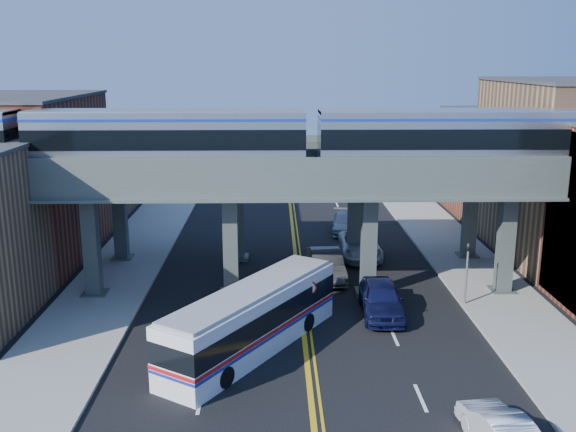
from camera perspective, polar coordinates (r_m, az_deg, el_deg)
name	(u,v)px	position (r m, az deg, el deg)	size (l,w,h in m)	color
ground	(306,355)	(30.73, 1.63, -12.27)	(120.00, 120.00, 0.00)	black
sidewalk_west	(112,283)	(41.15, -15.37, -5.77)	(5.00, 70.00, 0.16)	gray
sidewalk_east	(483,280)	(41.94, 16.91, -5.51)	(5.00, 70.00, 0.16)	gray
building_west_b	(26,179)	(47.49, -22.27, 3.04)	(8.00, 14.00, 11.00)	brown
building_west_c	(83,169)	(59.86, -17.78, 3.97)	(8.00, 10.00, 8.00)	#886646
building_east_b	(562,170)	(48.50, 23.14, 3.76)	(8.00, 14.00, 12.00)	#886646
building_east_c	(497,162)	(60.66, 18.07, 4.55)	(8.00, 10.00, 9.00)	brown
elevated_viaduct_near	(300,187)	(36.30, 1.09, 2.61)	(52.00, 3.60, 7.40)	#434E4B
elevated_viaduct_far	(296,167)	(43.18, 0.73, 4.40)	(52.00, 3.60, 7.40)	#434E4B
transit_train	(168,138)	(36.32, -10.63, 6.85)	(47.13, 2.95, 3.44)	black
stop_sign	(309,297)	(32.80, 1.92, -7.20)	(0.76, 0.09, 2.63)	slate
traffic_signal	(467,267)	(36.96, 15.63, -4.39)	(0.15, 0.18, 4.10)	slate
transit_bus	(252,319)	(30.76, -3.18, -9.17)	(8.39, 10.95, 2.94)	white
car_lane_a	(382,299)	(35.24, 8.32, -7.29)	(2.17, 5.40, 1.84)	#10143C
car_lane_b	(327,265)	(40.56, 3.44, -4.35)	(1.90, 5.45, 1.79)	#2E2E31
car_lane_c	(360,246)	(45.18, 6.42, -2.63)	(2.70, 5.87, 1.63)	silver
car_lane_d	(345,223)	(51.61, 5.08, -0.61)	(2.07, 5.09, 1.48)	#A1A2A5
car_parked_curb	(501,432)	(24.93, 18.44, -17.75)	(1.57, 4.51, 1.49)	silver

